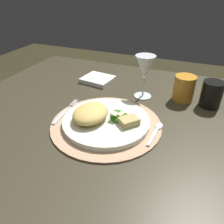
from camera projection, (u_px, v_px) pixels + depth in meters
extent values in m
cube|color=#383222|center=(124.00, 119.00, 0.77)|extent=(1.25, 0.96, 0.02)
cylinder|color=#352F26|center=(65.00, 118.00, 1.46)|extent=(0.08, 0.08, 0.73)
cylinder|color=tan|center=(106.00, 124.00, 0.71)|extent=(0.36, 0.36, 0.01)
cylinder|color=silver|center=(106.00, 121.00, 0.71)|extent=(0.28, 0.28, 0.02)
ellipsoid|color=#E1BB5F|center=(91.00, 113.00, 0.69)|extent=(0.11, 0.14, 0.04)
ellipsoid|color=#2E7622|center=(118.00, 114.00, 0.71)|extent=(0.05, 0.04, 0.02)
ellipsoid|color=#2C7313|center=(116.00, 118.00, 0.69)|extent=(0.06, 0.05, 0.01)
ellipsoid|color=#406910|center=(125.00, 117.00, 0.69)|extent=(0.05, 0.06, 0.02)
cube|color=beige|center=(121.00, 114.00, 0.70)|extent=(0.02, 0.03, 0.01)
cube|color=beige|center=(114.00, 113.00, 0.68)|extent=(0.03, 0.02, 0.01)
cube|color=tan|center=(129.00, 121.00, 0.67)|extent=(0.07, 0.07, 0.02)
cube|color=silver|center=(61.00, 116.00, 0.74)|extent=(0.02, 0.10, 0.00)
cube|color=silver|center=(72.00, 103.00, 0.82)|extent=(0.01, 0.05, 0.00)
cube|color=silver|center=(73.00, 103.00, 0.82)|extent=(0.01, 0.05, 0.00)
cube|color=silver|center=(74.00, 103.00, 0.82)|extent=(0.01, 0.05, 0.00)
cube|color=silver|center=(75.00, 103.00, 0.82)|extent=(0.01, 0.05, 0.00)
cube|color=silver|center=(153.00, 137.00, 0.65)|extent=(0.02, 0.09, 0.00)
ellipsoid|color=silver|center=(159.00, 126.00, 0.69)|extent=(0.02, 0.04, 0.01)
cube|color=white|center=(98.00, 79.00, 1.01)|extent=(0.15, 0.13, 0.02)
cylinder|color=silver|center=(143.00, 96.00, 0.88)|extent=(0.07, 0.07, 0.00)
cylinder|color=silver|center=(143.00, 87.00, 0.86)|extent=(0.01, 0.01, 0.08)
cone|color=silver|center=(145.00, 67.00, 0.82)|extent=(0.08, 0.08, 0.08)
cylinder|color=orange|center=(184.00, 88.00, 0.83)|extent=(0.08, 0.08, 0.10)
cylinder|color=black|center=(212.00, 94.00, 0.80)|extent=(0.08, 0.08, 0.10)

